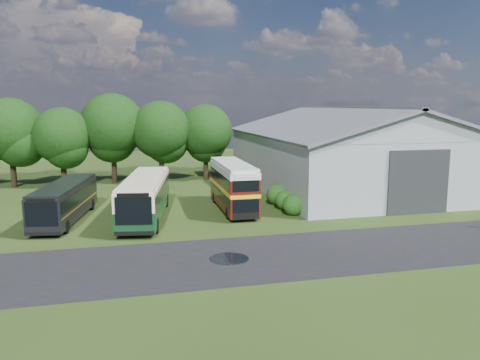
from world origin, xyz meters
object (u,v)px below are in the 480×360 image
object	(u,v)px
bus_green_single	(145,197)
bus_dark_single	(65,201)
storage_shed	(347,147)
bus_maroon_double	(233,186)

from	to	relation	value
bus_green_single	bus_dark_single	size ratio (longest dim) A/B	1.14
storage_shed	bus_green_single	xyz separation A→B (m)	(-20.49, -8.51, -2.49)
bus_maroon_double	bus_green_single	bearing A→B (deg)	-167.79
bus_green_single	bus_maroon_double	bearing A→B (deg)	20.79
storage_shed	bus_maroon_double	bearing A→B (deg)	-152.12
bus_green_single	bus_maroon_double	xyz separation A→B (m)	(6.98, 1.36, 0.23)
bus_green_single	bus_dark_single	world-z (taller)	bus_green_single
bus_maroon_double	bus_dark_single	distance (m)	12.70
bus_dark_single	storage_shed	bearing A→B (deg)	26.16
bus_green_single	bus_dark_single	bearing A→B (deg)	-178.30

